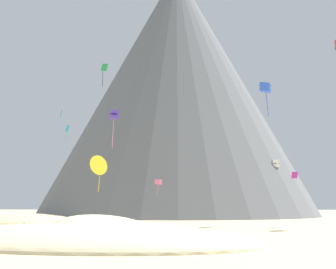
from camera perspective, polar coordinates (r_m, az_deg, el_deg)
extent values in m
plane|color=#C6B284|center=(36.60, -2.21, -12.75)|extent=(400.00, 400.00, 0.00)
ellipsoid|color=#C6B284|center=(65.83, -17.16, -10.56)|extent=(17.84, 18.44, 2.82)
ellipsoid|color=beige|center=(32.74, -11.01, -13.08)|extent=(27.71, 20.02, 2.64)
ellipsoid|color=#CCBA8E|center=(42.01, -3.45, -12.21)|extent=(10.97, 22.96, 1.80)
ellipsoid|color=beige|center=(51.63, -8.84, -11.46)|extent=(20.16, 27.03, 3.03)
cone|color=#386633|center=(47.37, -4.47, -11.53)|extent=(2.32, 2.32, 0.44)
cone|color=#668C4C|center=(36.64, -9.57, -11.97)|extent=(3.11, 3.11, 0.85)
cone|color=#668C4C|center=(46.38, -17.39, -10.92)|extent=(2.24, 2.24, 0.95)
cone|color=#568442|center=(54.60, -6.15, -10.81)|extent=(1.42, 1.42, 1.05)
cone|color=slate|center=(113.14, 1.11, 5.78)|extent=(79.65, 79.65, 61.67)
cone|color=slate|center=(110.60, -3.15, -3.25)|extent=(20.83, 20.83, 26.05)
cube|color=white|center=(93.32, 13.07, -3.81)|extent=(1.76, 1.77, 0.66)
cube|color=white|center=(93.38, 13.05, -3.32)|extent=(1.76, 1.77, 0.66)
cylinder|color=white|center=(93.16, 13.06, -5.06)|extent=(0.47, 0.25, 3.46)
cube|color=teal|center=(59.66, -13.17, 2.33)|extent=(0.51, 1.08, 1.17)
cube|color=green|center=(84.48, -7.88, 8.25)|extent=(1.28, 0.71, 1.60)
cylinder|color=black|center=(83.93, -8.10, 6.82)|extent=(0.16, 0.42, 2.74)
cube|color=#E5668C|center=(76.55, -1.20, -6.06)|extent=(1.18, 1.17, 0.44)
cube|color=#E5668C|center=(76.57, -1.20, -5.76)|extent=(1.18, 1.17, 0.44)
cylinder|color=#E5668C|center=(76.52, -1.29, -6.88)|extent=(0.28, 0.11, 1.79)
cone|color=yellow|center=(56.11, -8.67, -3.82)|extent=(2.34, 2.36, 2.48)
cylinder|color=gold|center=(55.93, -8.55, -6.05)|extent=(0.30, 0.25, 1.91)
cube|color=#33BCDB|center=(94.49, -12.35, 0.76)|extent=(0.81, 0.43, 1.43)
cylinder|color=#33BCDB|center=(94.31, -12.54, -0.27)|extent=(0.13, 0.22, 2.05)
cube|color=#5138B2|center=(70.51, -6.69, 2.17)|extent=(1.56, 1.56, 0.56)
cube|color=#5138B2|center=(70.65, -6.68, 2.74)|extent=(1.56, 1.56, 0.56)
cylinder|color=pink|center=(70.11, -6.84, 0.16)|extent=(0.22, 0.19, 4.50)
cube|color=blue|center=(63.26, 11.96, 5.46)|extent=(1.70, 1.65, 0.80)
cube|color=blue|center=(63.40, 11.95, 5.98)|extent=(1.70, 1.65, 0.80)
cylinder|color=#5138B2|center=(62.84, 12.19, 3.73)|extent=(0.38, 0.49, 3.32)
cube|color=#D1339E|center=(69.01, 15.41, -4.87)|extent=(0.99, 0.73, 1.04)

